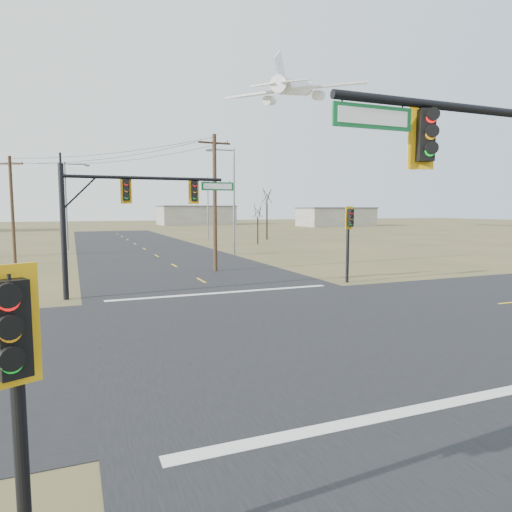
{
  "coord_description": "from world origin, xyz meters",
  "views": [
    {
      "loc": [
        -7.28,
        -15.1,
        4.43
      ],
      "look_at": [
        -0.78,
        1.0,
        2.63
      ],
      "focal_mm": 32.0,
      "sensor_mm": 36.0,
      "label": 1
    }
  ],
  "objects_px": {
    "utility_pole_far": "(12,209)",
    "streetlight_a": "(232,195)",
    "streetlight_b": "(207,205)",
    "utility_pole_near": "(215,201)",
    "pedestal_signal_sw": "(14,355)",
    "pedestal_signal_ne": "(349,227)",
    "streetlight_c": "(68,201)",
    "bare_tree_c": "(258,211)",
    "mast_arm_far": "(129,202)",
    "bare_tree_d": "(267,196)"
  },
  "relations": [
    {
      "from": "utility_pole_near",
      "to": "bare_tree_d",
      "type": "relative_size",
      "value": 1.22
    },
    {
      "from": "pedestal_signal_ne",
      "to": "streetlight_a",
      "type": "xyz_separation_m",
      "value": [
        -0.99,
        18.62,
        2.37
      ]
    },
    {
      "from": "pedestal_signal_sw",
      "to": "bare_tree_c",
      "type": "xyz_separation_m",
      "value": [
        22.15,
        47.39,
        1.32
      ]
    },
    {
      "from": "streetlight_b",
      "to": "streetlight_c",
      "type": "xyz_separation_m",
      "value": [
        -17.94,
        -9.3,
        0.28
      ]
    },
    {
      "from": "utility_pole_near",
      "to": "mast_arm_far",
      "type": "bearing_deg",
      "value": -133.36
    },
    {
      "from": "pedestal_signal_sw",
      "to": "bare_tree_d",
      "type": "xyz_separation_m",
      "value": [
        26.58,
        54.76,
        3.44
      ]
    },
    {
      "from": "utility_pole_far",
      "to": "mast_arm_far",
      "type": "bearing_deg",
      "value": -66.58
    },
    {
      "from": "utility_pole_far",
      "to": "streetlight_a",
      "type": "relative_size",
      "value": 0.83
    },
    {
      "from": "mast_arm_far",
      "to": "bare_tree_d",
      "type": "xyz_separation_m",
      "value": [
        23.24,
        36.26,
        1.52
      ]
    },
    {
      "from": "bare_tree_c",
      "to": "bare_tree_d",
      "type": "relative_size",
      "value": 0.68
    },
    {
      "from": "mast_arm_far",
      "to": "utility_pole_far",
      "type": "xyz_separation_m",
      "value": [
        -6.96,
        16.08,
        -0.35
      ]
    },
    {
      "from": "streetlight_c",
      "to": "bare_tree_c",
      "type": "relative_size",
      "value": 1.76
    },
    {
      "from": "mast_arm_far",
      "to": "streetlight_a",
      "type": "bearing_deg",
      "value": 65.57
    },
    {
      "from": "streetlight_c",
      "to": "bare_tree_d",
      "type": "xyz_separation_m",
      "value": [
        26.25,
        7.19,
        1.04
      ]
    },
    {
      "from": "pedestal_signal_sw",
      "to": "bare_tree_c",
      "type": "distance_m",
      "value": 52.33
    },
    {
      "from": "mast_arm_far",
      "to": "streetlight_c",
      "type": "height_order",
      "value": "streetlight_c"
    },
    {
      "from": "utility_pole_far",
      "to": "streetlight_b",
      "type": "bearing_deg",
      "value": 45.53
    },
    {
      "from": "mast_arm_far",
      "to": "bare_tree_c",
      "type": "relative_size",
      "value": 1.66
    },
    {
      "from": "bare_tree_d",
      "to": "streetlight_c",
      "type": "bearing_deg",
      "value": -164.69
    },
    {
      "from": "streetlight_b",
      "to": "utility_pole_near",
      "type": "bearing_deg",
      "value": -94.35
    },
    {
      "from": "utility_pole_near",
      "to": "streetlight_a",
      "type": "relative_size",
      "value": 0.94
    },
    {
      "from": "mast_arm_far",
      "to": "streetlight_b",
      "type": "distance_m",
      "value": 41.17
    },
    {
      "from": "utility_pole_near",
      "to": "streetlight_b",
      "type": "distance_m",
      "value": 32.39
    },
    {
      "from": "bare_tree_c",
      "to": "utility_pole_near",
      "type": "bearing_deg",
      "value": -119.09
    },
    {
      "from": "utility_pole_near",
      "to": "bare_tree_c",
      "type": "distance_m",
      "value": 25.0
    },
    {
      "from": "pedestal_signal_sw",
      "to": "bare_tree_d",
      "type": "relative_size",
      "value": 0.49
    },
    {
      "from": "streetlight_c",
      "to": "mast_arm_far",
      "type": "bearing_deg",
      "value": -104.35
    },
    {
      "from": "pedestal_signal_ne",
      "to": "utility_pole_far",
      "type": "height_order",
      "value": "utility_pole_far"
    },
    {
      "from": "streetlight_a",
      "to": "streetlight_c",
      "type": "bearing_deg",
      "value": 141.97
    },
    {
      "from": "pedestal_signal_ne",
      "to": "streetlight_a",
      "type": "distance_m",
      "value": 18.8
    },
    {
      "from": "pedestal_signal_sw",
      "to": "streetlight_a",
      "type": "bearing_deg",
      "value": 44.03
    },
    {
      "from": "pedestal_signal_ne",
      "to": "streetlight_c",
      "type": "bearing_deg",
      "value": 106.78
    },
    {
      "from": "utility_pole_near",
      "to": "utility_pole_far",
      "type": "bearing_deg",
      "value": 146.51
    },
    {
      "from": "utility_pole_near",
      "to": "streetlight_a",
      "type": "xyz_separation_m",
      "value": [
        4.93,
        10.73,
        0.72
      ]
    },
    {
      "from": "mast_arm_far",
      "to": "bare_tree_c",
      "type": "xyz_separation_m",
      "value": [
        18.81,
        28.89,
        -0.6
      ]
    },
    {
      "from": "utility_pole_far",
      "to": "bare_tree_c",
      "type": "distance_m",
      "value": 28.79
    },
    {
      "from": "utility_pole_far",
      "to": "bare_tree_c",
      "type": "bearing_deg",
      "value": 26.44
    },
    {
      "from": "streetlight_c",
      "to": "bare_tree_c",
      "type": "bearing_deg",
      "value": -20.74
    },
    {
      "from": "pedestal_signal_sw",
      "to": "utility_pole_near",
      "type": "relative_size",
      "value": 0.4
    },
    {
      "from": "bare_tree_d",
      "to": "streetlight_a",
      "type": "bearing_deg",
      "value": -122.23
    },
    {
      "from": "pedestal_signal_ne",
      "to": "utility_pole_near",
      "type": "xyz_separation_m",
      "value": [
        -5.92,
        7.89,
        1.64
      ]
    },
    {
      "from": "utility_pole_far",
      "to": "bare_tree_d",
      "type": "relative_size",
      "value": 1.08
    },
    {
      "from": "mast_arm_far",
      "to": "bare_tree_d",
      "type": "height_order",
      "value": "bare_tree_d"
    },
    {
      "from": "pedestal_signal_ne",
      "to": "streetlight_b",
      "type": "bearing_deg",
      "value": 75.83
    },
    {
      "from": "utility_pole_far",
      "to": "pedestal_signal_sw",
      "type": "bearing_deg",
      "value": -84.02
    },
    {
      "from": "mast_arm_far",
      "to": "utility_pole_far",
      "type": "relative_size",
      "value": 1.04
    },
    {
      "from": "streetlight_a",
      "to": "bare_tree_d",
      "type": "xyz_separation_m",
      "value": [
        11.64,
        18.47,
        0.6
      ]
    },
    {
      "from": "streetlight_c",
      "to": "bare_tree_d",
      "type": "bearing_deg",
      "value": -4.95
    },
    {
      "from": "utility_pole_near",
      "to": "bare_tree_d",
      "type": "bearing_deg",
      "value": 60.42
    },
    {
      "from": "pedestal_signal_ne",
      "to": "pedestal_signal_sw",
      "type": "relative_size",
      "value": 1.19
    }
  ]
}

